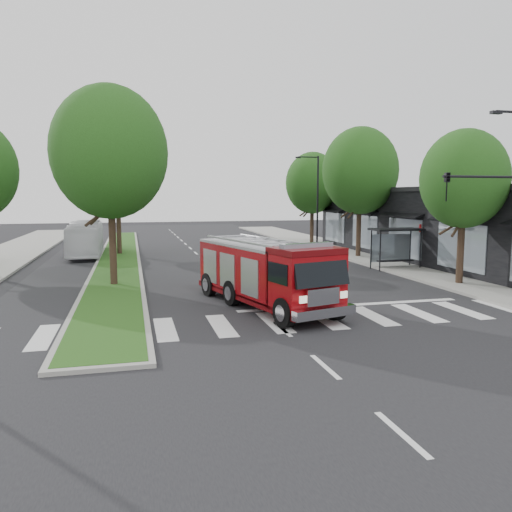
# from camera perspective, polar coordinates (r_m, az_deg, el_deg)

# --- Properties ---
(ground) EXTENTS (140.00, 140.00, 0.00)m
(ground) POSITION_cam_1_polar(r_m,az_deg,el_deg) (21.49, -0.12, -5.64)
(ground) COLOR black
(ground) RESTS_ON ground
(sidewalk_right) EXTENTS (5.00, 80.00, 0.15)m
(sidewalk_right) POSITION_cam_1_polar(r_m,az_deg,el_deg) (35.36, 15.83, -0.81)
(sidewalk_right) COLOR gray
(sidewalk_right) RESTS_ON ground
(median) EXTENTS (3.00, 50.00, 0.15)m
(median) POSITION_cam_1_polar(r_m,az_deg,el_deg) (38.64, -15.37, -0.15)
(median) COLOR gray
(median) RESTS_ON ground
(storefront_row) EXTENTS (8.00, 30.00, 5.00)m
(storefront_row) POSITION_cam_1_polar(r_m,az_deg,el_deg) (37.58, 21.93, 3.11)
(storefront_row) COLOR black
(storefront_row) RESTS_ON ground
(bus_shelter) EXTENTS (3.20, 1.60, 2.61)m
(bus_shelter) POSITION_cam_1_polar(r_m,az_deg,el_deg) (32.92, 15.59, 2.08)
(bus_shelter) COLOR black
(bus_shelter) RESTS_ON ground
(tree_right_near) EXTENTS (4.40, 4.40, 8.05)m
(tree_right_near) POSITION_cam_1_polar(r_m,az_deg,el_deg) (27.83, 22.68, 8.11)
(tree_right_near) COLOR black
(tree_right_near) RESTS_ON ground
(tree_right_mid) EXTENTS (5.60, 5.60, 9.72)m
(tree_right_mid) POSITION_cam_1_polar(r_m,az_deg,el_deg) (38.18, 11.81, 9.51)
(tree_right_mid) COLOR black
(tree_right_mid) RESTS_ON ground
(tree_right_far) EXTENTS (5.00, 5.00, 8.73)m
(tree_right_far) POSITION_cam_1_polar(r_m,az_deg,el_deg) (47.36, 6.46, 8.29)
(tree_right_far) COLOR black
(tree_right_far) RESTS_ON ground
(tree_median_near) EXTENTS (5.80, 5.80, 10.16)m
(tree_median_near) POSITION_cam_1_polar(r_m,az_deg,el_deg) (26.46, -16.40, 11.29)
(tree_median_near) COLOR black
(tree_median_near) RESTS_ON ground
(tree_median_far) EXTENTS (5.60, 5.60, 9.72)m
(tree_median_far) POSITION_cam_1_polar(r_m,az_deg,el_deg) (40.40, -15.61, 9.25)
(tree_median_far) COLOR black
(tree_median_far) RESTS_ON ground
(streetlight_right_near) EXTENTS (4.08, 0.22, 8.00)m
(streetlight_right_near) POSITION_cam_1_polar(r_m,az_deg,el_deg) (22.34, 27.13, 6.15)
(streetlight_right_near) COLOR black
(streetlight_right_near) RESTS_ON ground
(streetlight_right_far) EXTENTS (2.11, 0.20, 8.00)m
(streetlight_right_far) POSITION_cam_1_polar(r_m,az_deg,el_deg) (43.19, 6.87, 6.62)
(streetlight_right_far) COLOR black
(streetlight_right_far) RESTS_ON ground
(fire_engine) EXTENTS (4.69, 8.88, 2.95)m
(fire_engine) POSITION_cam_1_polar(r_m,az_deg,el_deg) (21.00, 1.04, -2.01)
(fire_engine) COLOR #510407
(fire_engine) RESTS_ON ground
(city_bus) EXTENTS (2.44, 9.69, 2.69)m
(city_bus) POSITION_cam_1_polar(r_m,az_deg,el_deg) (41.16, -18.89, 1.91)
(city_bus) COLOR silver
(city_bus) RESTS_ON ground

